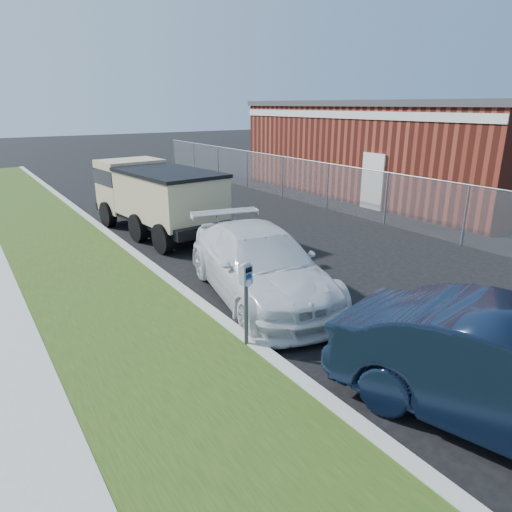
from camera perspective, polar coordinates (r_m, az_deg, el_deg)
ground at (r=9.97m, az=9.98°, el=-5.57°), size 120.00×120.00×0.00m
streetside at (r=9.43m, az=-25.56°, el=-8.22°), size 6.12×50.00×0.15m
chainlink_fence at (r=18.54m, az=9.00°, el=9.70°), size 0.06×30.06×30.00m
brick_building at (r=23.50m, az=18.61°, el=12.91°), size 9.20×14.20×4.17m
parking_meter at (r=7.45m, az=-1.25°, el=-3.73°), size 0.22×0.17×1.47m
white_wagon at (r=9.84m, az=0.23°, el=-0.96°), size 3.06×5.42×1.48m
dump_truck at (r=15.27m, az=-12.54°, el=7.53°), size 2.74×5.79×2.19m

